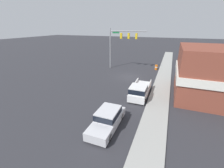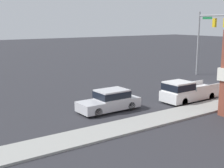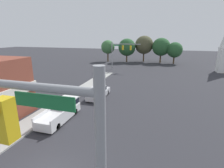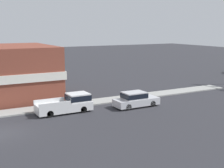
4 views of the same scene
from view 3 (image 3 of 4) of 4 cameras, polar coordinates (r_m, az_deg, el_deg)
The scene contains 9 objects.
near_signal_assembly at distance 5.10m, azimuth -30.65°, elevation -17.35°, with size 7.30×0.49×7.96m.
far_signal_assembly at distance 43.06m, azimuth 2.81°, elevation 11.03°, with size 7.04×0.49×6.87m.
car_lead at distance 24.31m, azimuth -4.50°, elevation -2.59°, with size 1.87×4.88×1.63m.
pickup_truck_parked at distance 19.10m, azimuth -16.05°, elevation -8.24°, with size 1.97×5.49×1.83m.
backdrop_tree_left_far at distance 57.93m, azimuth -1.36°, elevation 11.96°, with size 4.37×4.37×6.87m.
backdrop_tree_left_mid at distance 56.82m, azimuth 4.90°, elevation 11.84°, with size 5.45×5.45×7.40m.
backdrop_tree_center at distance 58.25m, azimuth 10.45°, elevation 12.44°, with size 5.77×5.77×8.27m.
backdrop_tree_right_mid at distance 56.97m, azimuth 15.76°, elevation 11.57°, with size 5.48×5.48×7.65m.
backdrop_tree_right_far at distance 56.36m, azimuth 19.78°, elevation 10.41°, with size 4.59×4.59×6.44m.
Camera 3 is at (6.46, -7.43, 8.46)m, focal length 28.00 mm.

